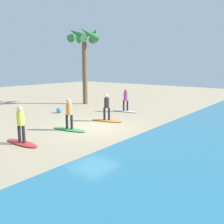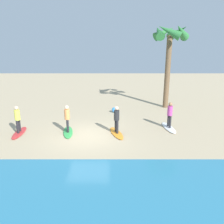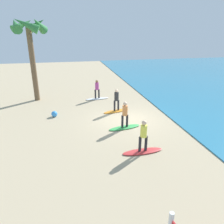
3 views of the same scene
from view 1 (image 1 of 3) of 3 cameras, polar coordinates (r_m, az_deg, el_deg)
The scene contains 11 objects.
ground_plane at distance 14.15m, azimuth -4.54°, elevation -3.52°, with size 60.00×60.00×0.00m, color tan.
surfboard_white at distance 18.81m, azimuth 3.15°, elevation 0.20°, with size 2.10×0.56×0.09m, color white.
surfer_white at distance 18.65m, azimuth 3.18°, elevation 3.20°, with size 0.32×0.46×1.64m.
surfboard_orange at distance 15.60m, azimuth -1.23°, elevation -1.98°, with size 2.10×0.56×0.09m, color orange.
surfer_orange at distance 15.41m, azimuth -1.25°, elevation 1.62°, with size 0.32×0.45×1.64m.
surfboard_green at distance 13.64m, azimuth -9.83°, elevation -4.00°, with size 2.10×0.56×0.09m, color green.
surfer_green at distance 13.42m, azimuth -9.96°, elevation 0.10°, with size 0.32×0.45×1.64m.
surfboard_red at distance 11.86m, azimuth -20.14°, elevation -6.76°, with size 2.10×0.56×0.09m, color red.
surfer_red at distance 11.62m, azimuth -20.45°, elevation -2.08°, with size 0.32×0.46×1.64m.
palm_tree at distance 22.63m, azimuth -6.47°, elevation 15.77°, with size 2.88×3.03×6.84m.
beach_ball at distance 18.68m, azimuth -12.17°, elevation 0.41°, with size 0.41×0.41×0.41m, color #338CE5.
Camera 1 is at (10.01, 9.38, 3.48)m, focal length 39.38 mm.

